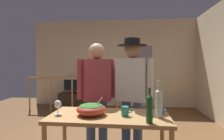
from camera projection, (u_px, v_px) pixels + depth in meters
back_wall at (113, 63)px, 6.09m from camera, size 5.21×0.10×2.75m
framed_picture at (141, 58)px, 5.93m from camera, size 0.69×0.03×0.75m
stair_railing at (101, 89)px, 5.25m from camera, size 3.30×0.10×1.02m
tv_console at (74, 100)px, 5.92m from camera, size 0.90×0.40×0.44m
flat_screen_tv at (73, 85)px, 5.87m from camera, size 0.59×0.12×0.43m
serving_table at (109, 123)px, 2.14m from camera, size 1.35×0.65×0.80m
salad_bowl at (91, 109)px, 2.12m from camera, size 0.33×0.33×0.21m
wine_glass at (58, 105)px, 2.14m from camera, size 0.08×0.08×0.16m
wine_bottle_clear at (159, 102)px, 2.04m from camera, size 0.08×0.08×0.40m
wine_bottle_green at (149, 108)px, 1.84m from camera, size 0.07×0.07×0.35m
mug_teal at (125, 111)px, 2.09m from camera, size 0.12×0.08×0.11m
mug_blue at (161, 110)px, 2.17m from camera, size 0.11×0.08×0.09m
person_standing_left at (97, 90)px, 2.74m from camera, size 0.54×0.34×1.67m
person_standing_right at (132, 87)px, 2.68m from camera, size 0.58×0.42×1.73m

